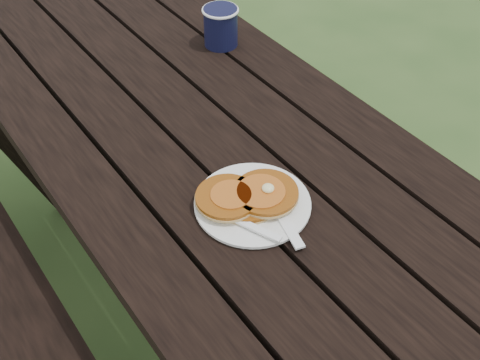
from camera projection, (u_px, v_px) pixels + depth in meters
ground at (200, 296)px, 1.95m from camera, size 60.00×60.00×0.00m
picnic_table at (194, 220)px, 1.70m from camera, size 1.36×1.80×0.75m
plate at (252, 204)px, 1.21m from camera, size 0.30×0.30×0.01m
pancake_stack at (248, 196)px, 1.19m from camera, size 0.20×0.16×0.04m
knife at (281, 215)px, 1.17m from camera, size 0.06×0.18×0.00m
fork at (255, 228)px, 1.14m from camera, size 0.09×0.16×0.01m
coffee_cup at (221, 25)px, 1.62m from camera, size 0.10×0.10×0.11m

